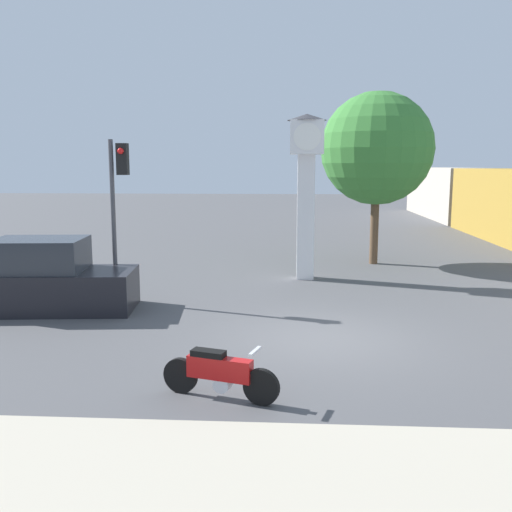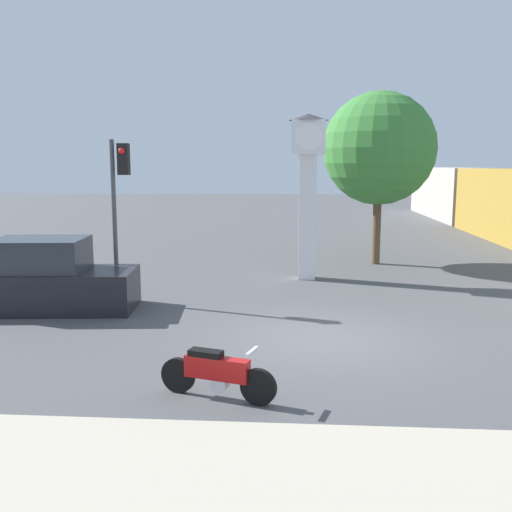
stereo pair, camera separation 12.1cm
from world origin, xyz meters
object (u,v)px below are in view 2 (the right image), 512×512
motorcycle (217,373)px  parked_car (47,280)px  traffic_light (119,191)px  clock_tower (308,171)px  street_tree (379,149)px

motorcycle → parked_car: 7.20m
motorcycle → parked_car: size_ratio=0.43×
traffic_light → parked_car: 2.86m
motorcycle → clock_tower: (1.55, 9.62, 2.98)m
clock_tower → street_tree: size_ratio=0.83×
motorcycle → street_tree: (4.13, 12.56, 3.75)m
motorcycle → traffic_light: size_ratio=0.44×
motorcycle → traffic_light: (-3.38, 6.17, 2.50)m
motorcycle → parked_car: (-4.98, 5.19, 0.34)m
motorcycle → traffic_light: 7.47m
clock_tower → street_tree: street_tree is taller
clock_tower → street_tree: bearing=48.7°
clock_tower → parked_car: 8.32m
clock_tower → parked_car: bearing=-145.8°
clock_tower → traffic_light: clock_tower is taller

